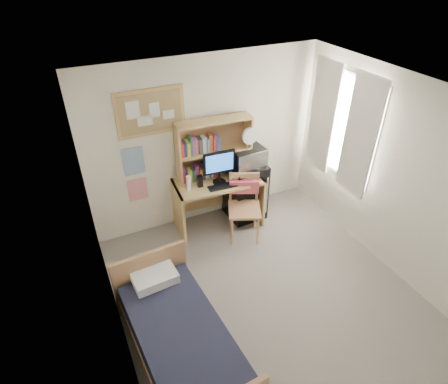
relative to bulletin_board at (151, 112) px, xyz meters
name	(u,v)px	position (x,y,z in m)	size (l,w,h in m)	color
floor	(273,303)	(0.78, -2.08, -1.93)	(3.60, 4.20, 0.02)	gray
ceiling	(294,106)	(0.78, -2.08, 0.68)	(3.60, 4.20, 0.02)	silver
wall_back	(206,143)	(0.78, 0.02, -0.62)	(3.60, 0.04, 2.60)	white
wall_left	(112,275)	(-1.02, -2.08, -0.62)	(0.04, 4.20, 2.60)	white
wall_right	(405,184)	(2.58, -2.08, -0.62)	(0.04, 4.20, 2.60)	white
window_unit	(342,126)	(2.53, -0.88, -0.32)	(0.10, 1.40, 1.70)	white
curtain_left	(360,137)	(2.50, -1.28, -0.32)	(0.04, 0.55, 1.70)	white
curtain_right	(323,116)	(2.50, -0.48, -0.32)	(0.04, 0.55, 1.70)	white
bulletin_board	(151,112)	(0.00, 0.00, 0.00)	(0.94, 0.03, 0.64)	#A18655
poster_wave	(134,161)	(-0.32, 0.01, -0.67)	(0.30, 0.01, 0.42)	#27609C
poster_japan	(138,189)	(-0.32, 0.01, -1.14)	(0.28, 0.01, 0.36)	red
desk	(218,203)	(0.82, -0.33, -1.51)	(1.32, 0.66, 0.83)	tan
desk_chair	(244,209)	(1.04, -0.78, -1.41)	(0.51, 0.51, 1.02)	tan
mini_fridge	(245,190)	(1.31, -0.28, -1.44)	(0.56, 0.56, 0.95)	black
bed	(182,343)	(-0.50, -2.29, -1.68)	(0.88, 1.77, 0.49)	black
hutch	(214,149)	(0.83, -0.18, -0.64)	(1.11, 0.28, 0.91)	tan
monitor	(219,167)	(0.81, -0.39, -0.84)	(0.48, 0.04, 0.51)	black
keyboard	(223,186)	(0.80, -0.53, -1.08)	(0.43, 0.14, 0.02)	black
speaker_left	(200,181)	(0.51, -0.37, -1.01)	(0.07, 0.07, 0.17)	black
speaker_right	(238,173)	(1.11, -0.41, -1.00)	(0.08, 0.08, 0.18)	black
water_bottle	(189,183)	(0.33, -0.40, -0.98)	(0.07, 0.07, 0.23)	white
hoodie	(244,186)	(1.12, -0.59, -1.13)	(0.44, 0.13, 0.21)	#CE4E5C
microwave	(247,157)	(1.32, -0.30, -0.83)	(0.50, 0.38, 0.29)	silver
desk_fan	(248,139)	(1.32, -0.30, -0.52)	(0.25, 0.25, 0.31)	white
pillow	(154,277)	(-0.55, -1.55, -1.37)	(0.50, 0.35, 0.12)	white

